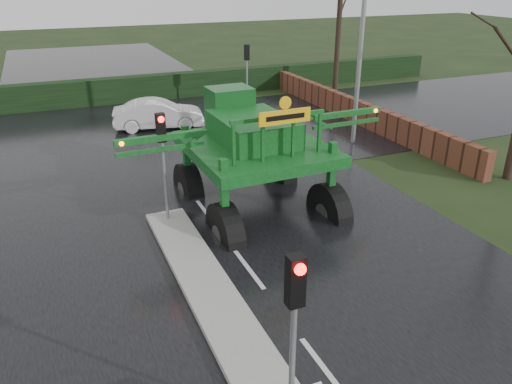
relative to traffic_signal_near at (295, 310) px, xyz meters
name	(u,v)px	position (x,y,z in m)	size (l,w,h in m)	color
ground	(325,371)	(1.30, 1.01, -2.59)	(140.00, 140.00, 0.00)	black
road_main	(186,187)	(1.30, 11.01, -2.59)	(14.00, 80.00, 0.02)	black
road_cross	(151,140)	(1.30, 17.01, -2.58)	(80.00, 12.00, 0.02)	black
median_island	(214,299)	(0.00, 4.01, -2.51)	(1.20, 10.00, 0.16)	gray
hedge_row	(121,90)	(1.30, 25.01, -1.84)	(44.00, 0.90, 1.50)	black
brick_wall	(344,106)	(11.80, 17.01, -1.99)	(0.40, 20.00, 1.20)	#592D1E
traffic_signal_near	(295,310)	(0.00, 0.00, 0.00)	(0.26, 0.33, 3.52)	gray
traffic_signal_mid	(162,144)	(0.00, 8.50, 0.00)	(0.26, 0.33, 3.52)	gray
traffic_signal_far	(247,62)	(7.80, 21.02, 0.00)	(0.26, 0.33, 3.52)	gray
street_light_right	(358,5)	(9.49, 13.01, 3.40)	(3.85, 0.30, 10.00)	gray
crop_sprayer	(220,157)	(1.37, 7.27, -0.18)	(9.11, 5.76, 5.09)	black
white_sedan	(160,129)	(2.10, 18.72, -2.59)	(1.53, 4.39, 1.44)	silver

